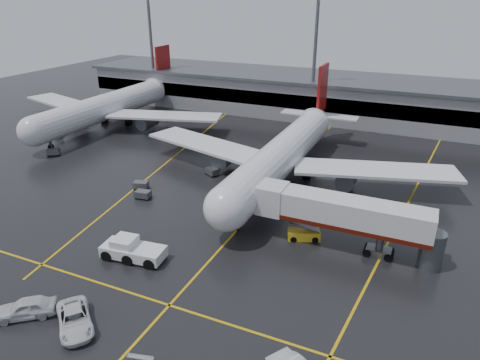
% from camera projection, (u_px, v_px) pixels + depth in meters
% --- Properties ---
extents(ground, '(220.00, 220.00, 0.00)m').
position_uv_depth(ground, '(260.00, 205.00, 57.63)').
color(ground, black).
rests_on(ground, ground).
extents(apron_line_centre, '(0.25, 90.00, 0.02)m').
position_uv_depth(apron_line_centre, '(260.00, 205.00, 57.63)').
color(apron_line_centre, gold).
rests_on(apron_line_centre, ground).
extents(apron_line_stop, '(60.00, 0.25, 0.02)m').
position_uv_depth(apron_line_stop, '(169.00, 305.00, 39.24)').
color(apron_line_stop, gold).
rests_on(apron_line_stop, ground).
extents(apron_line_left, '(9.99, 69.35, 0.02)m').
position_uv_depth(apron_line_left, '(172.00, 158.00, 73.50)').
color(apron_line_left, gold).
rests_on(apron_line_left, ground).
extents(apron_line_right, '(7.57, 69.64, 0.02)m').
position_uv_depth(apron_line_right, '(410.00, 199.00, 59.23)').
color(apron_line_right, gold).
rests_on(apron_line_right, ground).
extents(terminal, '(122.00, 19.00, 8.60)m').
position_uv_depth(terminal, '(341.00, 97.00, 95.97)').
color(terminal, gray).
rests_on(terminal, ground).
extents(light_mast_left, '(3.00, 1.20, 25.45)m').
position_uv_depth(light_mast_left, '(151.00, 43.00, 103.84)').
color(light_mast_left, '#595B60').
rests_on(light_mast_left, ground).
extents(light_mast_mid, '(3.00, 1.20, 25.45)m').
position_uv_depth(light_mast_mid, '(315.00, 52.00, 88.82)').
color(light_mast_mid, '#595B60').
rests_on(light_mast_mid, ground).
extents(main_airliner, '(48.80, 45.60, 14.10)m').
position_uv_depth(main_airliner, '(285.00, 152.00, 64.05)').
color(main_airliner, silver).
rests_on(main_airliner, ground).
extents(second_airliner, '(48.80, 45.60, 14.10)m').
position_uv_depth(second_airliner, '(110.00, 105.00, 89.86)').
color(second_airliner, silver).
rests_on(second_airliner, ground).
extents(jet_bridge, '(19.90, 3.40, 6.05)m').
position_uv_depth(jet_bridge, '(343.00, 216.00, 46.59)').
color(jet_bridge, silver).
rests_on(jet_bridge, ground).
extents(pushback_tractor, '(6.98, 3.56, 2.40)m').
position_uv_depth(pushback_tractor, '(132.00, 250.00, 45.81)').
color(pushback_tractor, silver).
rests_on(pushback_tractor, ground).
extents(belt_loader, '(3.92, 2.77, 2.29)m').
position_uv_depth(belt_loader, '(304.00, 234.00, 49.52)').
color(belt_loader, yellow).
rests_on(belt_loader, ground).
extents(service_van_a, '(5.99, 5.66, 1.57)m').
position_uv_depth(service_van_a, '(75.00, 319.00, 36.43)').
color(service_van_a, silver).
rests_on(service_van_a, ground).
extents(service_van_d, '(5.30, 4.74, 1.74)m').
position_uv_depth(service_van_d, '(26.00, 308.00, 37.65)').
color(service_van_d, silver).
rests_on(service_van_d, ground).
extents(baggage_cart_a, '(2.15, 1.55, 1.12)m').
position_uv_depth(baggage_cart_a, '(143.00, 194.00, 59.15)').
color(baggage_cart_a, '#595B60').
rests_on(baggage_cart_a, ground).
extents(baggage_cart_b, '(2.30, 1.85, 1.12)m').
position_uv_depth(baggage_cart_b, '(141.00, 185.00, 61.99)').
color(baggage_cart_b, '#595B60').
rests_on(baggage_cart_b, ground).
extents(baggage_cart_c, '(2.37, 2.05, 1.12)m').
position_uv_depth(baggage_cart_c, '(212.00, 171.00, 66.60)').
color(baggage_cart_c, '#595B60').
rests_on(baggage_cart_c, ground).
extents(baggage_cart_d, '(2.35, 1.97, 1.12)m').
position_uv_depth(baggage_cart_d, '(57.00, 134.00, 83.83)').
color(baggage_cart_d, '#595B60').
rests_on(baggage_cart_d, ground).
extents(baggage_cart_e, '(2.38, 2.21, 1.12)m').
position_uv_depth(baggage_cart_e, '(53.00, 152.00, 74.60)').
color(baggage_cart_e, '#595B60').
rests_on(baggage_cart_e, ground).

